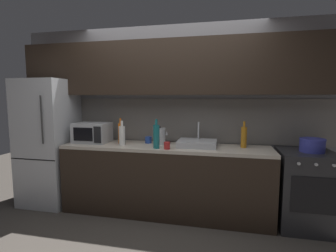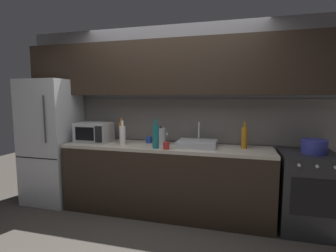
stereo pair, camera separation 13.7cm
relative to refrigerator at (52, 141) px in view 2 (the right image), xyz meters
name	(u,v)px [view 2 (the right image)]	position (x,y,z in m)	size (l,w,h in m)	color
ground_plane	(141,252)	(1.71, -0.90, -0.88)	(10.00, 10.00, 0.00)	#3D3833
back_wall	(171,95)	(1.71, 0.30, 0.67)	(4.41, 0.44, 2.50)	slate
counter_run	(165,179)	(1.71, 0.00, -0.43)	(2.67, 0.60, 0.90)	black
refrigerator	(52,141)	(0.00, 0.00, 0.00)	(0.68, 0.69, 1.76)	#B7BABF
oven_range	(306,192)	(3.39, 0.00, -0.43)	(0.60, 0.62, 0.90)	#232326
microwave	(94,132)	(0.68, 0.02, 0.15)	(0.46, 0.35, 0.27)	#A8AAAF
sink_basin	(197,144)	(2.12, 0.03, 0.06)	(0.48, 0.38, 0.30)	#ADAFB5
kettle	(161,136)	(1.63, 0.07, 0.13)	(0.17, 0.14, 0.24)	#B7BABF
wine_bottle_teal	(156,136)	(1.65, -0.19, 0.17)	(0.08, 0.08, 0.36)	#19666B
wine_bottle_white	(123,135)	(1.16, -0.09, 0.15)	(0.08, 0.08, 0.32)	silver
wine_bottle_amber	(244,137)	(2.69, 0.08, 0.15)	(0.07, 0.07, 0.33)	#B27019
wine_bottle_orange	(122,133)	(1.09, 0.02, 0.16)	(0.06, 0.06, 0.34)	orange
mug_red	(166,146)	(1.79, -0.22, 0.06)	(0.07, 0.07, 0.09)	#A82323
mug_blue	(149,140)	(1.45, 0.13, 0.06)	(0.09, 0.09, 0.09)	#234299
cooking_pot	(314,146)	(3.44, 0.00, 0.09)	(0.27, 0.27, 0.15)	#333899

